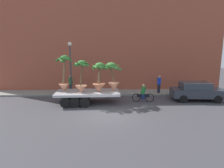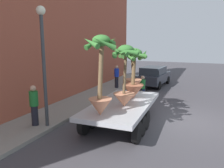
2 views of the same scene
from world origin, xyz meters
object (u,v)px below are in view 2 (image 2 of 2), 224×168
(parked_car, at_px, (154,76))
(pedestrian_near_gate, at_px, (117,76))
(flatbed_trailer, at_px, (121,109))
(cyclist, at_px, (142,89))
(potted_palm_rear, at_px, (101,80))
(street_lamp, at_px, (43,52))
(potted_palm_extra, at_px, (133,76))
(pedestrian_far_left, at_px, (34,105))
(potted_palm_middle, at_px, (133,70))
(potted_palm_front, at_px, (125,78))

(parked_car, relative_size, pedestrian_near_gate, 2.56)
(flatbed_trailer, height_order, cyclist, cyclist)
(flatbed_trailer, relative_size, potted_palm_rear, 2.11)
(pedestrian_near_gate, relative_size, street_lamp, 0.35)
(potted_palm_extra, bearing_deg, pedestrian_far_left, 130.28)
(potted_palm_middle, relative_size, potted_palm_front, 0.92)
(cyclist, bearing_deg, pedestrian_near_gate, 51.75)
(potted_palm_front, relative_size, pedestrian_near_gate, 1.48)
(potted_palm_rear, bearing_deg, potted_palm_extra, -7.01)
(street_lamp, bearing_deg, potted_palm_extra, -46.68)
(pedestrian_near_gate, bearing_deg, potted_palm_middle, -149.38)
(potted_palm_middle, bearing_deg, potted_palm_front, -169.68)
(pedestrian_near_gate, xyz_separation_m, pedestrian_far_left, (-8.52, 0.30, 0.00))
(flatbed_trailer, relative_size, cyclist, 3.31)
(potted_palm_middle, relative_size, potted_palm_extra, 0.99)
(cyclist, bearing_deg, pedestrian_far_left, 156.20)
(pedestrian_near_gate, height_order, pedestrian_far_left, same)
(flatbed_trailer, relative_size, potted_palm_middle, 2.61)
(flatbed_trailer, xyz_separation_m, potted_palm_rear, (-1.61, 0.18, 1.54))
(potted_palm_middle, height_order, parked_car, potted_palm_middle)
(potted_palm_front, bearing_deg, potted_palm_rear, 163.79)
(potted_palm_rear, height_order, potted_palm_middle, potted_palm_rear)
(potted_palm_extra, bearing_deg, potted_palm_front, -177.27)
(potted_palm_rear, height_order, pedestrian_near_gate, potted_palm_rear)
(potted_palm_rear, bearing_deg, pedestrian_near_gate, 18.05)
(cyclist, bearing_deg, potted_palm_extra, -171.73)
(potted_palm_rear, xyz_separation_m, pedestrian_near_gate, (8.44, 2.75, -1.25))
(potted_palm_front, bearing_deg, potted_palm_extra, 2.73)
(flatbed_trailer, distance_m, potted_palm_rear, 2.23)
(flatbed_trailer, distance_m, potted_palm_front, 1.46)
(potted_palm_rear, height_order, cyclist, potted_palm_rear)
(potted_palm_rear, relative_size, parked_car, 0.66)
(potted_palm_middle, distance_m, potted_palm_front, 2.48)
(parked_car, bearing_deg, street_lamp, 169.43)
(potted_palm_middle, height_order, potted_palm_extra, potted_palm_extra)
(pedestrian_near_gate, bearing_deg, parked_car, -40.81)
(potted_palm_extra, relative_size, pedestrian_far_left, 1.37)
(potted_palm_middle, xyz_separation_m, cyclist, (2.56, 0.15, -1.53))
(potted_palm_middle, height_order, street_lamp, street_lamp)
(potted_palm_extra, height_order, pedestrian_near_gate, potted_palm_extra)
(potted_palm_front, relative_size, street_lamp, 0.52)
(parked_car, bearing_deg, pedestrian_near_gate, 139.19)
(flatbed_trailer, relative_size, potted_palm_extra, 2.59)
(cyclist, bearing_deg, potted_palm_rear, -178.36)
(potted_palm_middle, xyz_separation_m, potted_palm_front, (-2.44, -0.45, -0.03))
(potted_palm_extra, xyz_separation_m, cyclist, (3.62, 0.53, -1.37))
(potted_palm_front, bearing_deg, pedestrian_near_gate, 24.20)
(pedestrian_near_gate, bearing_deg, potted_palm_front, -155.80)
(potted_palm_front, height_order, street_lamp, street_lamp)
(potted_palm_extra, distance_m, street_lamp, 4.15)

